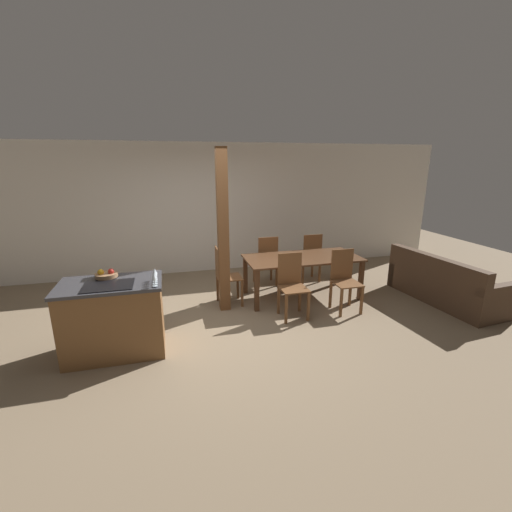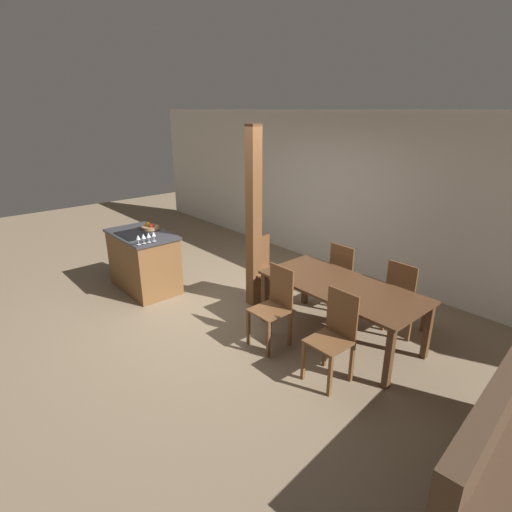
{
  "view_description": "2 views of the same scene",
  "coord_description": "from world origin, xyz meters",
  "px_view_note": "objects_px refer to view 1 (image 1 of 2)",
  "views": [
    {
      "loc": [
        -0.66,
        -4.58,
        2.33
      ],
      "look_at": [
        0.6,
        0.2,
        0.95
      ],
      "focal_mm": 24.0,
      "sensor_mm": 36.0,
      "label": 1
    },
    {
      "loc": [
        4.18,
        -2.93,
        2.7
      ],
      "look_at": [
        0.6,
        0.2,
        0.95
      ],
      "focal_mm": 28.0,
      "sensor_mm": 36.0,
      "label": 2
    }
  ],
  "objects_px": {
    "wine_glass_near": "(154,278)",
    "dining_table": "(302,262)",
    "wine_glass_end": "(155,271)",
    "dining_chair_far_left": "(266,260)",
    "dining_chair_near_right": "(345,279)",
    "couch": "(445,285)",
    "wine_glass_middle": "(154,275)",
    "dining_chair_head_end": "(225,275)",
    "kitchen_island": "(114,318)",
    "timber_post": "(223,232)",
    "fruit_bowl": "(106,274)",
    "wine_glass_far": "(155,273)",
    "dining_chair_near_left": "(292,284)",
    "dining_chair_far_right": "(310,257)"
  },
  "relations": [
    {
      "from": "fruit_bowl",
      "to": "dining_chair_near_right",
      "type": "xyz_separation_m",
      "value": [
        3.45,
        0.25,
        -0.46
      ]
    },
    {
      "from": "wine_glass_middle",
      "to": "dining_table",
      "type": "distance_m",
      "value": 2.79
    },
    {
      "from": "wine_glass_middle",
      "to": "dining_chair_head_end",
      "type": "relative_size",
      "value": 0.15
    },
    {
      "from": "timber_post",
      "to": "dining_chair_near_left",
      "type": "bearing_deg",
      "value": -27.97
    },
    {
      "from": "dining_chair_far_left",
      "to": "wine_glass_end",
      "type": "bearing_deg",
      "value": 43.56
    },
    {
      "from": "timber_post",
      "to": "couch",
      "type": "bearing_deg",
      "value": -9.84
    },
    {
      "from": "dining_chair_near_left",
      "to": "timber_post",
      "type": "distance_m",
      "value": 1.32
    },
    {
      "from": "dining_chair_near_right",
      "to": "dining_table",
      "type": "bearing_deg",
      "value": 122.96
    },
    {
      "from": "kitchen_island",
      "to": "timber_post",
      "type": "xyz_separation_m",
      "value": [
        1.54,
        0.95,
        0.8
      ]
    },
    {
      "from": "kitchen_island",
      "to": "wine_glass_end",
      "type": "distance_m",
      "value": 0.78
    },
    {
      "from": "fruit_bowl",
      "to": "wine_glass_far",
      "type": "height_order",
      "value": "wine_glass_far"
    },
    {
      "from": "couch",
      "to": "kitchen_island",
      "type": "bearing_deg",
      "value": 88.25
    },
    {
      "from": "wine_glass_near",
      "to": "wine_glass_middle",
      "type": "bearing_deg",
      "value": 90.0
    },
    {
      "from": "wine_glass_near",
      "to": "dining_chair_far_left",
      "type": "distance_m",
      "value": 2.93
    },
    {
      "from": "wine_glass_end",
      "to": "dining_chair_near_left",
      "type": "xyz_separation_m",
      "value": [
        1.97,
        0.49,
        -0.53
      ]
    },
    {
      "from": "wine_glass_near",
      "to": "timber_post",
      "type": "relative_size",
      "value": 0.06
    },
    {
      "from": "wine_glass_middle",
      "to": "dining_chair_far_left",
      "type": "distance_m",
      "value": 2.87
    },
    {
      "from": "dining_chair_far_right",
      "to": "couch",
      "type": "bearing_deg",
      "value": 140.71
    },
    {
      "from": "timber_post",
      "to": "wine_glass_middle",
      "type": "bearing_deg",
      "value": -131.02
    },
    {
      "from": "dining_chair_far_right",
      "to": "dining_chair_far_left",
      "type": "bearing_deg",
      "value": 0.0
    },
    {
      "from": "dining_table",
      "to": "timber_post",
      "type": "relative_size",
      "value": 0.78
    },
    {
      "from": "couch",
      "to": "dining_chair_near_right",
      "type": "bearing_deg",
      "value": 80.77
    },
    {
      "from": "fruit_bowl",
      "to": "dining_chair_head_end",
      "type": "distance_m",
      "value": 1.94
    },
    {
      "from": "wine_glass_end",
      "to": "dining_chair_near_left",
      "type": "height_order",
      "value": "wine_glass_end"
    },
    {
      "from": "dining_chair_near_right",
      "to": "fruit_bowl",
      "type": "bearing_deg",
      "value": -175.89
    },
    {
      "from": "fruit_bowl",
      "to": "dining_chair_near_right",
      "type": "relative_size",
      "value": 0.28
    },
    {
      "from": "wine_glass_middle",
      "to": "dining_chair_far_left",
      "type": "height_order",
      "value": "wine_glass_middle"
    },
    {
      "from": "wine_glass_near",
      "to": "wine_glass_end",
      "type": "relative_size",
      "value": 1.0
    },
    {
      "from": "kitchen_island",
      "to": "fruit_bowl",
      "type": "distance_m",
      "value": 0.54
    },
    {
      "from": "wine_glass_end",
      "to": "couch",
      "type": "distance_m",
      "value": 4.78
    },
    {
      "from": "wine_glass_near",
      "to": "wine_glass_far",
      "type": "distance_m",
      "value": 0.16
    },
    {
      "from": "fruit_bowl",
      "to": "timber_post",
      "type": "height_order",
      "value": "timber_post"
    },
    {
      "from": "dining_chair_near_left",
      "to": "wine_glass_middle",
      "type": "bearing_deg",
      "value": -161.69
    },
    {
      "from": "dining_chair_near_right",
      "to": "couch",
      "type": "height_order",
      "value": "dining_chair_near_right"
    },
    {
      "from": "wine_glass_near",
      "to": "dining_table",
      "type": "bearing_deg",
      "value": 30.42
    },
    {
      "from": "wine_glass_end",
      "to": "dining_chair_far_left",
      "type": "bearing_deg",
      "value": 43.56
    },
    {
      "from": "dining_chair_near_left",
      "to": "dining_chair_far_right",
      "type": "xyz_separation_m",
      "value": [
        0.89,
        1.38,
        0.0
      ]
    },
    {
      "from": "wine_glass_far",
      "to": "dining_chair_near_right",
      "type": "xyz_separation_m",
      "value": [
        2.86,
        0.57,
        -0.53
      ]
    },
    {
      "from": "wine_glass_far",
      "to": "dining_table",
      "type": "height_order",
      "value": "wine_glass_far"
    },
    {
      "from": "wine_glass_near",
      "to": "wine_glass_middle",
      "type": "xyz_separation_m",
      "value": [
        0.0,
        0.08,
        0.0
      ]
    },
    {
      "from": "wine_glass_end",
      "to": "dining_chair_far_left",
      "type": "distance_m",
      "value": 2.77
    },
    {
      "from": "wine_glass_end",
      "to": "timber_post",
      "type": "xyz_separation_m",
      "value": [
        1.01,
        1.0,
        0.23
      ]
    },
    {
      "from": "wine_glass_far",
      "to": "wine_glass_end",
      "type": "height_order",
      "value": "same"
    },
    {
      "from": "wine_glass_near",
      "to": "dining_chair_near_left",
      "type": "distance_m",
      "value": 2.16
    },
    {
      "from": "wine_glass_middle",
      "to": "timber_post",
      "type": "relative_size",
      "value": 0.06
    },
    {
      "from": "wine_glass_far",
      "to": "dining_chair_far_left",
      "type": "relative_size",
      "value": 0.15
    },
    {
      "from": "wine_glass_near",
      "to": "dining_chair_far_left",
      "type": "xyz_separation_m",
      "value": [
        1.97,
        2.11,
        -0.53
      ]
    },
    {
      "from": "wine_glass_middle",
      "to": "dining_chair_head_end",
      "type": "xyz_separation_m",
      "value": [
        1.04,
        1.34,
        -0.53
      ]
    },
    {
      "from": "dining_chair_far_right",
      "to": "dining_chair_head_end",
      "type": "bearing_deg",
      "value": 20.76
    },
    {
      "from": "dining_chair_near_right",
      "to": "couch",
      "type": "xyz_separation_m",
      "value": [
        1.84,
        -0.13,
        -0.23
      ]
    }
  ]
}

